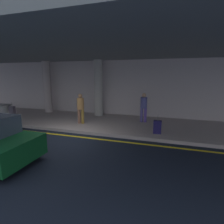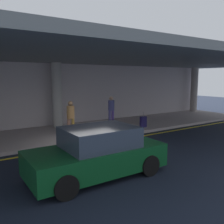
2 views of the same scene
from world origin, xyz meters
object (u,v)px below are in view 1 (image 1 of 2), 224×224
at_px(traveler_with_luggage, 144,106).
at_px(suitcase_upright_primary, 157,127).
at_px(trash_bin_steel, 3,112).
at_px(support_column_left_mid, 98,88).
at_px(person_waiting_for_ride, 81,107).
at_px(bench_metal, 2,106).
at_px(support_column_far_left, 47,87).
at_px(suitcase_upright_secondary, 12,111).

xyz_separation_m(traveler_with_luggage, suitcase_upright_primary, (0.92, -1.94, -0.65)).
bearing_deg(trash_bin_steel, support_column_left_mid, 27.14).
height_order(person_waiting_for_ride, bench_metal, person_waiting_for_ride).
bearing_deg(support_column_far_left, suitcase_upright_primary, -19.22).
distance_m(traveler_with_luggage, suitcase_upright_secondary, 8.79).
relative_size(suitcase_upright_secondary, bench_metal, 0.56).
distance_m(support_column_left_mid, bench_metal, 8.08).
height_order(bench_metal, trash_bin_steel, trash_bin_steel).
bearing_deg(trash_bin_steel, person_waiting_for_ride, 5.14).
distance_m(traveler_with_luggage, suitcase_upright_primary, 2.24).
height_order(traveler_with_luggage, person_waiting_for_ride, same).
xyz_separation_m(person_waiting_for_ride, suitcase_upright_primary, (4.22, -0.55, -0.65)).
height_order(traveler_with_luggage, trash_bin_steel, traveler_with_luggage).
bearing_deg(suitcase_upright_primary, bench_metal, 164.79).
distance_m(support_column_far_left, bench_metal, 4.22).
bearing_deg(trash_bin_steel, suitcase_upright_primary, -0.54).
distance_m(suitcase_upright_primary, suitcase_upright_secondary, 9.70).
xyz_separation_m(support_column_far_left, support_column_left_mid, (4.00, 0.00, 0.00)).
height_order(suitcase_upright_secondary, bench_metal, suitcase_upright_secondary).
xyz_separation_m(suitcase_upright_primary, trash_bin_steel, (-9.34, 0.09, 0.11)).
xyz_separation_m(support_column_left_mid, suitcase_upright_secondary, (-5.60, -1.75, -1.51)).
height_order(traveler_with_luggage, suitcase_upright_primary, traveler_with_luggage).
bearing_deg(suitcase_upright_primary, support_column_far_left, 156.34).
bearing_deg(suitcase_upright_primary, suitcase_upright_secondary, 169.33).
bearing_deg(support_column_far_left, person_waiting_for_ride, -30.55).
height_order(suitcase_upright_primary, suitcase_upright_secondary, same).
relative_size(traveler_with_luggage, suitcase_upright_secondary, 1.87).
bearing_deg(support_column_left_mid, person_waiting_for_ride, -94.57).
xyz_separation_m(suitcase_upright_primary, suitcase_upright_secondary, (-9.64, 1.05, 0.00)).
height_order(support_column_far_left, bench_metal, support_column_far_left).
xyz_separation_m(support_column_left_mid, suitcase_upright_primary, (4.04, -2.80, -1.51)).
bearing_deg(bench_metal, suitcase_upright_secondary, -27.80).
xyz_separation_m(person_waiting_for_ride, trash_bin_steel, (-5.12, -0.46, -0.54)).
distance_m(person_waiting_for_ride, suitcase_upright_primary, 4.31).
relative_size(person_waiting_for_ride, bench_metal, 1.05).
xyz_separation_m(support_column_far_left, trash_bin_steel, (-1.30, -2.71, -1.40)).
bearing_deg(suitcase_upright_primary, traveler_with_luggage, 110.99).
height_order(support_column_left_mid, person_waiting_for_ride, support_column_left_mid).
bearing_deg(suitcase_upright_primary, support_column_left_mid, 140.81).
distance_m(traveler_with_luggage, person_waiting_for_ride, 3.58).
bearing_deg(bench_metal, support_column_far_left, 7.64).
bearing_deg(suitcase_upright_secondary, support_column_left_mid, 15.46).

